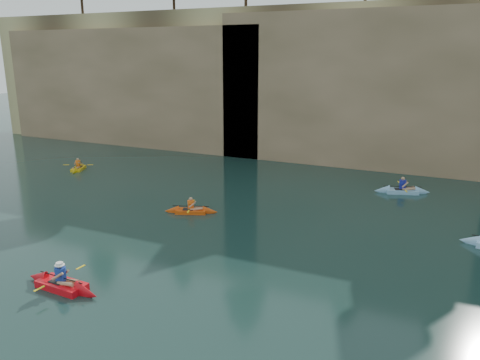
% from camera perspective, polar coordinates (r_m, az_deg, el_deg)
% --- Properties ---
extents(ground, '(160.00, 160.00, 0.00)m').
position_cam_1_polar(ground, '(15.89, -4.84, -15.45)').
color(ground, black).
rests_on(ground, ground).
extents(cliff, '(70.00, 16.00, 12.00)m').
position_cam_1_polar(cliff, '(42.42, 15.87, 11.80)').
color(cliff, tan).
rests_on(cliff, ground).
extents(cliff_slab_west, '(26.00, 2.40, 10.56)m').
position_cam_1_polar(cliff_slab_west, '(43.77, -13.33, 11.11)').
color(cliff_slab_west, tan).
rests_on(cliff_slab_west, ground).
extents(cliff_slab_center, '(24.00, 2.40, 11.40)m').
position_cam_1_polar(cliff_slab_center, '(34.83, 17.07, 10.61)').
color(cliff_slab_center, tan).
rests_on(cliff_slab_center, ground).
extents(sea_cave_west, '(4.50, 1.00, 4.00)m').
position_cam_1_polar(sea_cave_west, '(42.39, -11.45, 6.63)').
color(sea_cave_west, black).
rests_on(sea_cave_west, ground).
extents(sea_cave_center, '(3.50, 1.00, 3.20)m').
position_cam_1_polar(sea_cave_center, '(36.06, 6.93, 4.71)').
color(sea_cave_center, black).
rests_on(sea_cave_center, ground).
extents(main_kayaker, '(3.36, 2.27, 1.24)m').
position_cam_1_polar(main_kayaker, '(18.13, -20.91, -11.78)').
color(main_kayaker, red).
rests_on(main_kayaker, ground).
extents(kayaker_orange, '(2.85, 2.02, 1.07)m').
position_cam_1_polar(kayaker_orange, '(24.64, -5.99, -3.73)').
color(kayaker_orange, '#D9490D').
rests_on(kayaker_orange, ground).
extents(kayaker_yellow, '(1.97, 2.65, 1.07)m').
position_cam_1_polar(kayaker_yellow, '(35.47, -19.09, 1.38)').
color(kayaker_yellow, yellow).
rests_on(kayaker_yellow, ground).
extents(kayaker_ltblue_mid, '(3.31, 2.33, 1.24)m').
position_cam_1_polar(kayaker_ltblue_mid, '(29.58, 19.14, -1.23)').
color(kayaker_ltblue_mid, '#83B5DB').
rests_on(kayaker_ltblue_mid, ground).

